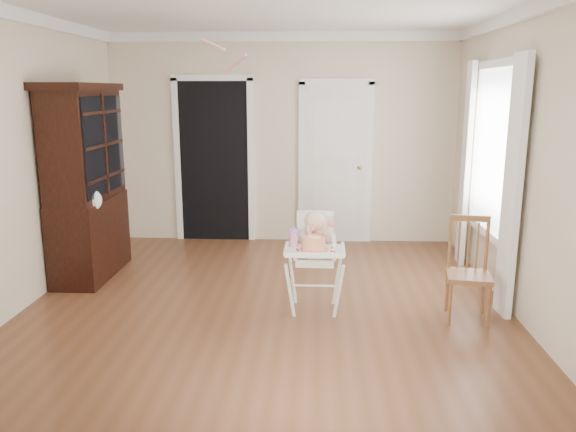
{
  "coord_description": "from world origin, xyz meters",
  "views": [
    {
      "loc": [
        0.44,
        -4.86,
        1.99
      ],
      "look_at": [
        0.21,
        -0.08,
        0.91
      ],
      "focal_mm": 35.0,
      "sensor_mm": 36.0,
      "label": 1
    }
  ],
  "objects_px": {
    "sippy_cup": "(294,237)",
    "china_cabinet": "(87,182)",
    "cake": "(313,244)",
    "high_chair": "(315,251)",
    "dining_chair": "(468,272)"
  },
  "relations": [
    {
      "from": "sippy_cup",
      "to": "china_cabinet",
      "type": "distance_m",
      "value": 2.48
    },
    {
      "from": "cake",
      "to": "china_cabinet",
      "type": "distance_m",
      "value": 2.69
    },
    {
      "from": "high_chair",
      "to": "dining_chair",
      "type": "relative_size",
      "value": 1.02
    },
    {
      "from": "dining_chair",
      "to": "china_cabinet",
      "type": "bearing_deg",
      "value": 173.38
    },
    {
      "from": "cake",
      "to": "china_cabinet",
      "type": "bearing_deg",
      "value": 154.86
    },
    {
      "from": "cake",
      "to": "dining_chair",
      "type": "distance_m",
      "value": 1.4
    },
    {
      "from": "high_chair",
      "to": "cake",
      "type": "xyz_separation_m",
      "value": [
        -0.01,
        -0.24,
        0.13
      ]
    },
    {
      "from": "high_chair",
      "to": "sippy_cup",
      "type": "relative_size",
      "value": 4.61
    },
    {
      "from": "sippy_cup",
      "to": "china_cabinet",
      "type": "height_order",
      "value": "china_cabinet"
    },
    {
      "from": "cake",
      "to": "high_chair",
      "type": "bearing_deg",
      "value": 86.96
    },
    {
      "from": "cake",
      "to": "dining_chair",
      "type": "xyz_separation_m",
      "value": [
        1.36,
        0.13,
        -0.28
      ]
    },
    {
      "from": "high_chair",
      "to": "dining_chair",
      "type": "bearing_deg",
      "value": -4.34
    },
    {
      "from": "high_chair",
      "to": "cake",
      "type": "bearing_deg",
      "value": -92.53
    },
    {
      "from": "china_cabinet",
      "to": "dining_chair",
      "type": "bearing_deg",
      "value": -14.9
    },
    {
      "from": "dining_chair",
      "to": "cake",
      "type": "bearing_deg",
      "value": -166.31
    }
  ]
}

